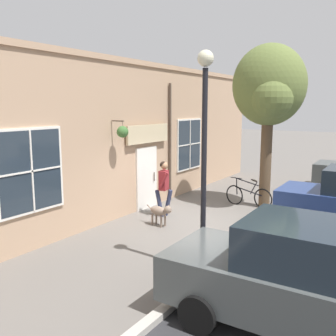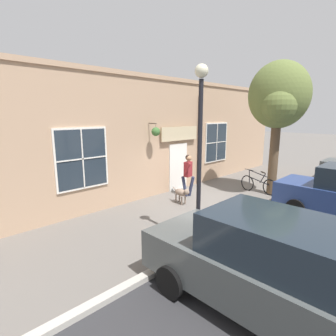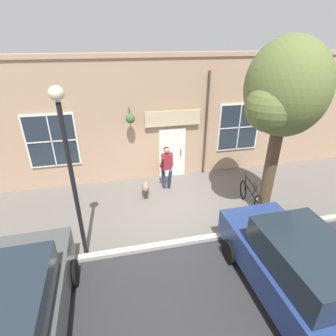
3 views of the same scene
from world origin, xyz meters
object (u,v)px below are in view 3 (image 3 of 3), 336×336
object	(u,v)px
dog_on_leash	(146,187)
parked_car_mid_block	(299,271)
leaning_bicycle	(250,196)
street_lamp	(68,155)
pedestrian_walking	(167,164)
street_tree_by_curb	(283,93)
parked_car_nearest_curb	(9,322)

from	to	relation	value
dog_on_leash	parked_car_mid_block	size ratio (longest dim) A/B	0.23
leaning_bicycle	parked_car_mid_block	xyz separation A→B (m)	(3.61, -0.89, 0.50)
leaning_bicycle	street_lamp	size ratio (longest dim) A/B	0.38
pedestrian_walking	dog_on_leash	world-z (taller)	pedestrian_walking
pedestrian_walking	street_lamp	distance (m)	4.57
parked_car_mid_block	leaning_bicycle	bearing A→B (deg)	166.11
parked_car_mid_block	street_lamp	xyz separation A→B (m)	(-2.48, -4.65, 2.10)
pedestrian_walking	parked_car_mid_block	bearing A→B (deg)	17.62
pedestrian_walking	street_tree_by_curb	world-z (taller)	street_tree_by_curb
leaning_bicycle	street_lamp	distance (m)	6.23
dog_on_leash	parked_car_mid_block	xyz separation A→B (m)	(4.93, 2.62, 0.44)
street_lamp	street_tree_by_curb	bearing A→B (deg)	95.88
pedestrian_walking	parked_car_nearest_curb	xyz separation A→B (m)	(5.27, -4.02, -0.19)
dog_on_leash	leaning_bicycle	size ratio (longest dim) A/B	0.56
dog_on_leash	street_tree_by_curb	bearing A→B (deg)	62.89
leaning_bicycle	parked_car_mid_block	distance (m)	3.75
pedestrian_walking	street_lamp	size ratio (longest dim) A/B	0.39
pedestrian_walking	dog_on_leash	bearing A→B (deg)	-61.96
street_tree_by_curb	parked_car_nearest_curb	distance (m)	8.00
leaning_bicycle	parked_car_nearest_curb	distance (m)	7.50
leaning_bicycle	parked_car_nearest_curb	size ratio (longest dim) A/B	0.40
dog_on_leash	parked_car_mid_block	world-z (taller)	parked_car_mid_block
dog_on_leash	parked_car_nearest_curb	size ratio (longest dim) A/B	0.23
parked_car_mid_block	street_tree_by_curb	bearing A→B (deg)	161.64
dog_on_leash	street_lamp	distance (m)	4.07
dog_on_leash	pedestrian_walking	bearing A→B (deg)	118.04
pedestrian_walking	street_tree_by_curb	xyz separation A→B (m)	(2.34, 2.74, 2.94)
pedestrian_walking	parked_car_nearest_curb	world-z (taller)	pedestrian_walking
dog_on_leash	leaning_bicycle	bearing A→B (deg)	69.36
parked_car_nearest_curb	leaning_bicycle	bearing A→B (deg)	117.62
street_tree_by_curb	parked_car_nearest_curb	xyz separation A→B (m)	(2.93, -6.75, -3.13)
pedestrian_walking	dog_on_leash	size ratio (longest dim) A/B	1.79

